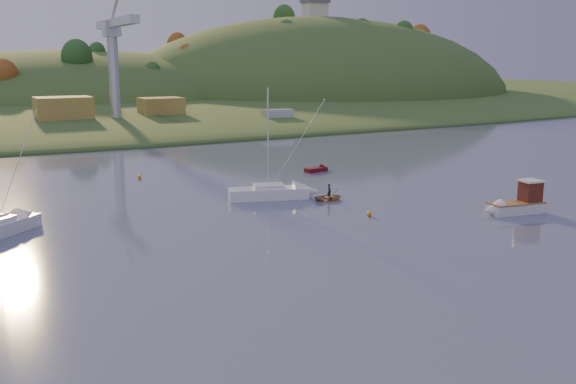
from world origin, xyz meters
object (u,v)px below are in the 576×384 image
fishing_boat (512,204)px  sailboat_far (268,192)px  canoe (329,197)px  red_tender (320,169)px

fishing_boat → sailboat_far: bearing=-37.1°
canoe → red_tender: bearing=-24.3°
red_tender → sailboat_far: bearing=-147.0°
fishing_boat → red_tender: size_ratio=1.78×
sailboat_far → red_tender: sailboat_far is taller
canoe → fishing_boat: bearing=-133.6°
sailboat_far → canoe: bearing=-18.0°
canoe → red_tender: size_ratio=0.81×
sailboat_far → fishing_boat: bearing=-27.2°
fishing_boat → canoe: fishing_boat is taller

